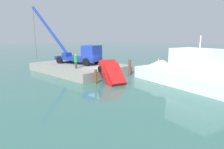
{
  "coord_description": "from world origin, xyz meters",
  "views": [
    {
      "loc": [
        16.73,
        -16.04,
        4.86
      ],
      "look_at": [
        2.55,
        -0.73,
        0.59
      ],
      "focal_mm": 30.84,
      "sensor_mm": 36.0,
      "label": 1
    }
  ],
  "objects_px": {
    "dock_worker": "(76,61)",
    "moored_yacht": "(175,77)",
    "crane_truck": "(81,54)",
    "salvaged_car": "(114,78)"
  },
  "relations": [
    {
      "from": "crane_truck",
      "to": "dock_worker",
      "type": "relative_size",
      "value": 5.7
    },
    {
      "from": "dock_worker",
      "to": "salvaged_car",
      "type": "bearing_deg",
      "value": 5.37
    },
    {
      "from": "salvaged_car",
      "to": "crane_truck",
      "type": "bearing_deg",
      "value": 164.82
    },
    {
      "from": "dock_worker",
      "to": "moored_yacht",
      "type": "bearing_deg",
      "value": 28.41
    },
    {
      "from": "crane_truck",
      "to": "moored_yacht",
      "type": "distance_m",
      "value": 12.75
    },
    {
      "from": "crane_truck",
      "to": "moored_yacht",
      "type": "relative_size",
      "value": 0.63
    },
    {
      "from": "dock_worker",
      "to": "salvaged_car",
      "type": "height_order",
      "value": "dock_worker"
    },
    {
      "from": "crane_truck",
      "to": "dock_worker",
      "type": "distance_m",
      "value": 3.66
    },
    {
      "from": "dock_worker",
      "to": "moored_yacht",
      "type": "xyz_separation_m",
      "value": [
        9.94,
        5.37,
        -1.27
      ]
    },
    {
      "from": "dock_worker",
      "to": "salvaged_car",
      "type": "distance_m",
      "value": 5.78
    }
  ]
}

